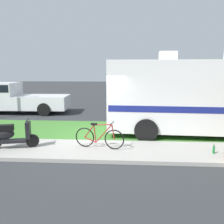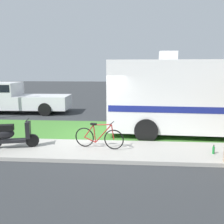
# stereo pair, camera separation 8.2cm
# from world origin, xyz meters

# --- Properties ---
(ground_plane) EXTENTS (80.00, 80.00, 0.00)m
(ground_plane) POSITION_xyz_m (0.00, 0.00, 0.00)
(ground_plane) COLOR #2D3033
(sidewalk) EXTENTS (24.00, 2.00, 0.12)m
(sidewalk) POSITION_xyz_m (0.00, -1.20, 0.06)
(sidewalk) COLOR #9E9B93
(sidewalk) RESTS_ON ground
(grass_strip) EXTENTS (24.00, 3.40, 0.08)m
(grass_strip) POSITION_xyz_m (0.00, 1.50, 0.04)
(grass_strip) COLOR #3D752D
(grass_strip) RESTS_ON ground
(motorhome_rv) EXTENTS (6.81, 2.99, 3.57)m
(motorhome_rv) POSITION_xyz_m (4.05, 1.25, 1.71)
(motorhome_rv) COLOR silver
(motorhome_rv) RESTS_ON ground
(scooter) EXTENTS (1.63, 0.63, 0.97)m
(scooter) POSITION_xyz_m (-2.52, -1.30, 0.58)
(scooter) COLOR black
(scooter) RESTS_ON ground
(bicycle) EXTENTS (1.68, 0.53, 0.89)m
(bicycle) POSITION_xyz_m (0.41, -1.10, 0.50)
(bicycle) COLOR black
(bicycle) RESTS_ON ground
(pickup_truck_near) EXTENTS (5.78, 2.18, 1.88)m
(pickup_truck_near) POSITION_xyz_m (-5.82, 5.65, 1.00)
(pickup_truck_near) COLOR silver
(pickup_truck_near) RESTS_ON ground
(bottle_spare) EXTENTS (0.07, 0.07, 0.29)m
(bottle_spare) POSITION_xyz_m (4.06, -1.40, 0.24)
(bottle_spare) COLOR #19722D
(bottle_spare) RESTS_ON ground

